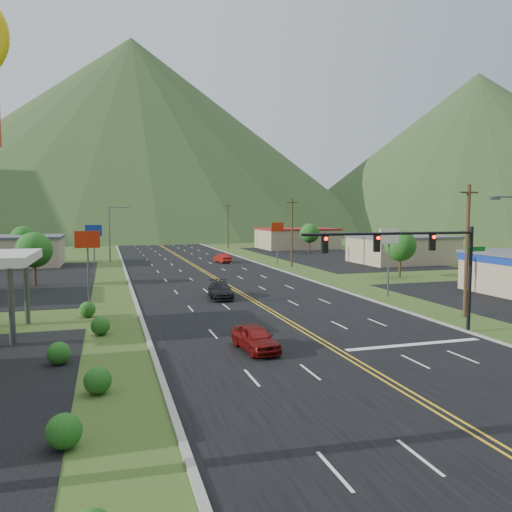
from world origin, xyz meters
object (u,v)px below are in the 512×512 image
object	(u,v)px
streetlight_west	(112,230)
car_dark_mid	(221,291)
traffic_signal	(418,253)
car_red_near	(255,339)
car_red_far	(222,258)

from	to	relation	value
streetlight_west	car_dark_mid	world-z (taller)	streetlight_west
traffic_signal	car_red_near	distance (m)	11.89
car_dark_mid	car_red_far	world-z (taller)	car_dark_mid
traffic_signal	car_dark_mid	distance (m)	20.02
car_red_near	car_red_far	size ratio (longest dim) A/B	1.01
car_red_far	car_dark_mid	bearing A→B (deg)	67.62
car_red_near	car_dark_mid	distance (m)	17.89
car_red_near	traffic_signal	bearing A→B (deg)	-3.59
traffic_signal	streetlight_west	size ratio (longest dim) A/B	1.46
streetlight_west	traffic_signal	bearing A→B (deg)	-72.03
traffic_signal	car_dark_mid	bearing A→B (deg)	117.49
traffic_signal	car_red_near	size ratio (longest dim) A/B	3.07
streetlight_west	car_dark_mid	bearing A→B (deg)	-76.68
streetlight_west	car_dark_mid	distance (m)	40.04
traffic_signal	car_red_far	size ratio (longest dim) A/B	3.10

